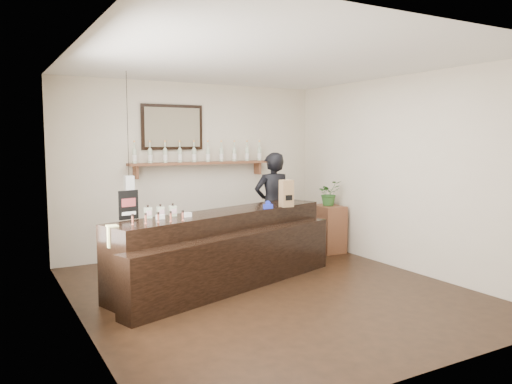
{
  "coord_description": "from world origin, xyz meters",
  "views": [
    {
      "loc": [
        -3.12,
        -5.2,
        1.88
      ],
      "look_at": [
        0.19,
        0.7,
        1.17
      ],
      "focal_mm": 35.0,
      "sensor_mm": 36.0,
      "label": 1
    }
  ],
  "objects": [
    {
      "name": "ground",
      "position": [
        0.0,
        0.0,
        0.0
      ],
      "size": [
        5.0,
        5.0,
        0.0
      ],
      "primitive_type": "plane",
      "color": "black",
      "rests_on": "ground"
    },
    {
      "name": "room_shell",
      "position": [
        0.0,
        0.0,
        1.7
      ],
      "size": [
        5.0,
        5.0,
        5.0
      ],
      "color": "beige",
      "rests_on": "ground"
    },
    {
      "name": "back_wall_decor",
      "position": [
        -0.16,
        2.37,
        1.76
      ],
      "size": [
        2.66,
        0.96,
        1.69
      ],
      "color": "brown",
      "rests_on": "ground"
    },
    {
      "name": "counter",
      "position": [
        -0.3,
        0.58,
        0.44
      ],
      "size": [
        3.38,
        1.9,
        1.1
      ],
      "color": "black",
      "rests_on": "ground"
    },
    {
      "name": "promo_sign",
      "position": [
        -1.57,
        0.65,
        1.11
      ],
      "size": [
        0.25,
        0.07,
        0.35
      ],
      "color": "black",
      "rests_on": "counter"
    },
    {
      "name": "paper_bag",
      "position": [
        0.67,
        0.68,
        1.13
      ],
      "size": [
        0.18,
        0.14,
        0.38
      ],
      "color": "olive",
      "rests_on": "counter"
    },
    {
      "name": "tape_dispenser",
      "position": [
        0.35,
        0.64,
        0.98
      ],
      "size": [
        0.14,
        0.09,
        0.11
      ],
      "color": "#1B29C0",
      "rests_on": "counter"
    },
    {
      "name": "side_cabinet",
      "position": [
        2.0,
        1.42,
        0.39
      ],
      "size": [
        0.42,
        0.56,
        0.78
      ],
      "color": "brown",
      "rests_on": "ground"
    },
    {
      "name": "potted_plant",
      "position": [
        2.0,
        1.42,
        0.99
      ],
      "size": [
        0.38,
        0.33,
        0.42
      ],
      "primitive_type": "imported",
      "rotation": [
        0.0,
        0.0,
        0.01
      ],
      "color": "#2E5F26",
      "rests_on": "side_cabinet"
    },
    {
      "name": "shopkeeper",
      "position": [
        0.97,
        1.55,
        0.95
      ],
      "size": [
        0.74,
        0.53,
        1.9
      ],
      "primitive_type": "imported",
      "rotation": [
        0.0,
        0.0,
        3.03
      ],
      "color": "black",
      "rests_on": "ground"
    }
  ]
}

